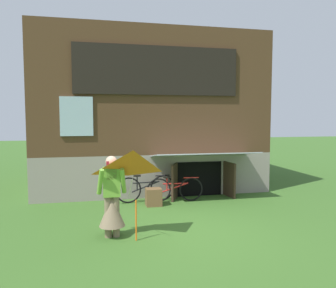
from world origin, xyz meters
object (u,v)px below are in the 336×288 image
(person, at_px, (112,203))
(bicycle_red, at_px, (175,189))
(wooden_crate, at_px, (154,197))
(kite, at_px, (133,176))
(bicycle_black, at_px, (146,188))

(person, height_order, bicycle_red, person)
(person, bearing_deg, wooden_crate, 71.84)
(kite, xyz_separation_m, bicycle_red, (1.52, 3.10, -0.98))
(person, xyz_separation_m, bicycle_black, (1.06, 2.64, -0.31))
(bicycle_red, distance_m, wooden_crate, 0.74)
(bicycle_red, bearing_deg, kite, -111.35)
(kite, xyz_separation_m, wooden_crate, (0.85, 2.80, -1.10))
(bicycle_red, bearing_deg, wooden_crate, -151.17)
(person, distance_m, bicycle_black, 2.86)
(wooden_crate, bearing_deg, bicycle_red, 24.12)
(bicycle_red, distance_m, bicycle_black, 0.84)
(wooden_crate, bearing_deg, bicycle_black, 108.35)
(bicycle_red, relative_size, bicycle_black, 0.93)
(person, height_order, bicycle_black, person)
(bicycle_black, bearing_deg, kite, -108.45)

